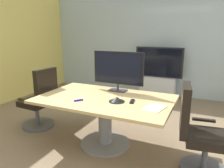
% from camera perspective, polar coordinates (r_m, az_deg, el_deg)
% --- Properties ---
extents(ground_plane, '(7.57, 7.57, 0.00)m').
position_cam_1_polar(ground_plane, '(3.27, -2.61, -17.22)').
color(ground_plane, '#7A664C').
extents(wall_back_glass_partition, '(6.34, 0.10, 2.79)m').
position_cam_1_polar(wall_back_glass_partition, '(5.92, 12.16, 10.71)').
color(wall_back_glass_partition, '#9EB2B7').
rests_on(wall_back_glass_partition, ground).
extents(conference_table, '(1.94, 1.20, 0.75)m').
position_cam_1_polar(conference_table, '(3.19, -1.89, -6.84)').
color(conference_table, tan).
rests_on(conference_table, ground).
extents(office_chair_left, '(0.61, 0.59, 1.09)m').
position_cam_1_polar(office_chair_left, '(3.99, -18.62, -4.91)').
color(office_chair_left, '#4C4C51').
rests_on(office_chair_left, ground).
extents(office_chair_right, '(0.62, 0.60, 1.09)m').
position_cam_1_polar(office_chair_right, '(2.83, 22.00, -13.03)').
color(office_chair_right, '#4C4C51').
rests_on(office_chair_right, ground).
extents(tv_monitor, '(0.84, 0.18, 0.64)m').
position_cam_1_polar(tv_monitor, '(3.41, 1.65, 4.01)').
color(tv_monitor, '#333338').
rests_on(tv_monitor, conference_table).
extents(wall_display_unit, '(1.20, 0.36, 1.31)m').
position_cam_1_polar(wall_display_unit, '(5.68, 12.18, 0.84)').
color(wall_display_unit, '#B7BABC').
rests_on(wall_display_unit, ground).
extents(conference_phone, '(0.22, 0.22, 0.07)m').
position_cam_1_polar(conference_phone, '(2.94, 1.28, -4.18)').
color(conference_phone, black).
rests_on(conference_phone, conference_table).
extents(remote_control, '(0.08, 0.18, 0.02)m').
position_cam_1_polar(remote_control, '(2.95, 5.41, -4.63)').
color(remote_control, black).
rests_on(remote_control, conference_table).
extents(whiteboard_marker, '(0.10, 0.12, 0.02)m').
position_cam_1_polar(whiteboard_marker, '(3.02, -8.94, -4.31)').
color(whiteboard_marker, '#1919A5').
rests_on(whiteboard_marker, conference_table).
extents(paper_notepad, '(0.27, 0.34, 0.01)m').
position_cam_1_polar(paper_notepad, '(2.76, 11.36, -6.29)').
color(paper_notepad, white).
rests_on(paper_notepad, conference_table).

